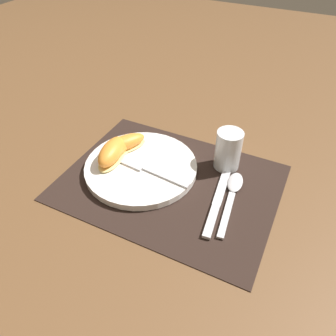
{
  "coord_description": "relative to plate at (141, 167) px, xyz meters",
  "views": [
    {
      "loc": [
        0.24,
        -0.49,
        0.51
      ],
      "look_at": [
        -0.01,
        0.02,
        0.02
      ],
      "focal_mm": 35.0,
      "sensor_mm": 36.0,
      "label": 1
    }
  ],
  "objects": [
    {
      "name": "fork",
      "position": [
        0.02,
        -0.01,
        0.01
      ],
      "size": [
        0.19,
        0.04,
        0.0
      ],
      "color": "silver",
      "rests_on": "plate"
    },
    {
      "name": "spoon",
      "position": [
        0.22,
        0.02,
        -0.0
      ],
      "size": [
        0.05,
        0.19,
        0.01
      ],
      "color": "silver",
      "rests_on": "placemat"
    },
    {
      "name": "citrus_wedge_2",
      "position": [
        -0.07,
        -0.01,
        0.03
      ],
      "size": [
        0.07,
        0.12,
        0.05
      ],
      "color": "#F4DB84",
      "rests_on": "plate"
    },
    {
      "name": "juice_glass",
      "position": [
        0.17,
        0.1,
        0.03
      ],
      "size": [
        0.06,
        0.06,
        0.1
      ],
      "color": "silver",
      "rests_on": "placemat"
    },
    {
      "name": "placemat",
      "position": [
        0.08,
        -0.01,
        -0.01
      ],
      "size": [
        0.48,
        0.36,
        0.0
      ],
      "color": "black",
      "rests_on": "ground_plane"
    },
    {
      "name": "citrus_wedge_1",
      "position": [
        -0.07,
        0.01,
        0.02
      ],
      "size": [
        0.05,
        0.1,
        0.03
      ],
      "color": "#F4DB84",
      "rests_on": "plate"
    },
    {
      "name": "plate",
      "position": [
        0.0,
        0.0,
        0.0
      ],
      "size": [
        0.26,
        0.26,
        0.02
      ],
      "color": "white",
      "rests_on": "placemat"
    },
    {
      "name": "citrus_wedge_0",
      "position": [
        -0.07,
        0.03,
        0.02
      ],
      "size": [
        0.1,
        0.12,
        0.04
      ],
      "color": "#F4DB84",
      "rests_on": "plate"
    },
    {
      "name": "knife",
      "position": [
        0.2,
        -0.02,
        -0.01
      ],
      "size": [
        0.05,
        0.22,
        0.01
      ],
      "color": "silver",
      "rests_on": "placemat"
    },
    {
      "name": "ground_plane",
      "position": [
        0.08,
        -0.01,
        -0.01
      ],
      "size": [
        3.0,
        3.0,
        0.0
      ],
      "primitive_type": "plane",
      "color": "brown"
    }
  ]
}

